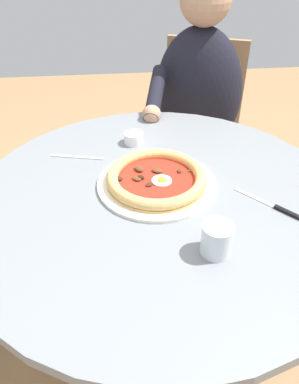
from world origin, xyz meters
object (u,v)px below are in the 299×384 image
at_px(pizza_on_plate, 157,179).
at_px(cafe_chair_diner, 199,121).
at_px(water_glass, 216,241).
at_px(diner_person, 194,134).
at_px(dining_table, 158,231).
at_px(ramekin_capers, 134,138).
at_px(steak_knife, 281,209).
at_px(fork_utensil, 77,157).

xyz_separation_m(pizza_on_plate, cafe_chair_diner, (0.30, 0.80, -0.23)).
xyz_separation_m(water_glass, diner_person, (0.15, 0.93, -0.24)).
distance_m(diner_person, cafe_chair_diner, 0.15).
relative_size(dining_table, cafe_chair_diner, 1.17).
relative_size(water_glass, ramekin_capers, 1.25).
relative_size(dining_table, steak_knife, 6.39).
distance_m(dining_table, cafe_chair_diner, 0.90).
bearing_deg(diner_person, ramekin_capers, -126.13).
distance_m(water_glass, ramekin_capers, 0.54).
relative_size(fork_utensil, diner_person, 0.14).
height_order(pizza_on_plate, water_glass, water_glass).
bearing_deg(ramekin_capers, dining_table, -80.76).
height_order(steak_knife, fork_utensil, steak_knife).
distance_m(steak_knife, cafe_chair_diner, 0.96).
xyz_separation_m(dining_table, water_glass, (0.10, -0.22, 0.16)).
xyz_separation_m(ramekin_capers, diner_person, (0.30, 0.41, -0.23)).
bearing_deg(steak_knife, fork_utensil, 149.75).
distance_m(ramekin_capers, diner_person, 0.56).
bearing_deg(water_glass, pizza_on_plate, 110.69).
relative_size(steak_knife, diner_person, 0.14).
xyz_separation_m(dining_table, ramekin_capers, (-0.05, 0.29, 0.15)).
bearing_deg(steak_knife, ramekin_capers, 132.62).
bearing_deg(steak_knife, dining_table, 163.22).
xyz_separation_m(dining_table, steak_knife, (0.31, -0.09, 0.13)).
relative_size(ramekin_capers, cafe_chair_diner, 0.07).
distance_m(dining_table, steak_knife, 0.35).
distance_m(dining_table, diner_person, 0.75).
bearing_deg(dining_table, ramekin_capers, 99.24).
relative_size(pizza_on_plate, ramekin_capers, 5.41).
height_order(ramekin_capers, diner_person, diner_person).
bearing_deg(water_glass, steak_knife, 31.89).
relative_size(water_glass, diner_person, 0.06).
bearing_deg(fork_utensil, water_glass, -52.82).
height_order(pizza_on_plate, diner_person, diner_person).
bearing_deg(dining_table, water_glass, -64.73).
bearing_deg(diner_person, dining_table, -109.73).
xyz_separation_m(water_glass, cafe_chair_diner, (0.20, 1.07, -0.25)).
bearing_deg(cafe_chair_diner, dining_table, -109.85).
relative_size(pizza_on_plate, water_glass, 4.34).
bearing_deg(cafe_chair_diner, pizza_on_plate, -110.96).
relative_size(dining_table, diner_person, 0.88).
bearing_deg(ramekin_capers, fork_utensil, -158.39).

